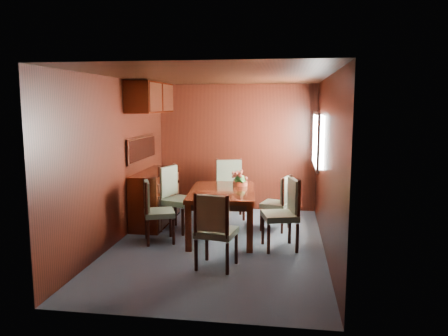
% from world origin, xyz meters
% --- Properties ---
extents(ground, '(4.50, 4.50, 0.00)m').
position_xyz_m(ground, '(0.00, 0.00, 0.00)').
color(ground, '#39444E').
rests_on(ground, ground).
extents(room_shell, '(3.06, 4.52, 2.41)m').
position_xyz_m(room_shell, '(-0.10, 0.33, 1.63)').
color(room_shell, black).
rests_on(room_shell, ground).
extents(sideboard, '(0.48, 1.40, 0.90)m').
position_xyz_m(sideboard, '(-1.25, 1.00, 0.45)').
color(sideboard, '#341006').
rests_on(sideboard, ground).
extents(dining_table, '(1.10, 1.63, 0.73)m').
position_xyz_m(dining_table, '(-0.01, 0.42, 0.63)').
color(dining_table, '#341006').
rests_on(dining_table, ground).
extents(chair_left_near, '(0.56, 0.57, 0.93)m').
position_xyz_m(chair_left_near, '(-0.96, 0.00, 0.52)').
color(chair_left_near, black).
rests_on(chair_left_near, ground).
extents(chair_left_far, '(0.61, 0.62, 1.05)m').
position_xyz_m(chair_left_far, '(-0.83, 0.66, 0.58)').
color(chair_left_far, black).
rests_on(chair_left_far, ground).
extents(chair_right_near, '(0.56, 0.58, 1.01)m').
position_xyz_m(chair_right_near, '(0.95, -0.01, 0.56)').
color(chair_right_near, black).
rests_on(chair_right_near, ground).
extents(chair_right_far, '(0.51, 0.52, 0.89)m').
position_xyz_m(chair_right_far, '(0.85, 0.90, 0.49)').
color(chair_right_far, black).
rests_on(chair_right_far, ground).
extents(chair_head, '(0.53, 0.51, 0.97)m').
position_xyz_m(chair_head, '(0.10, -0.94, 0.54)').
color(chair_head, black).
rests_on(chair_head, ground).
extents(chair_foot, '(0.60, 0.58, 1.04)m').
position_xyz_m(chair_foot, '(-0.05, 1.61, 0.58)').
color(chair_foot, black).
rests_on(chair_foot, ground).
extents(flower_centerpiece, '(0.25, 0.25, 0.25)m').
position_xyz_m(flower_centerpiece, '(0.22, 0.81, 0.85)').
color(flower_centerpiece, '#A55132').
rests_on(flower_centerpiece, dining_table).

